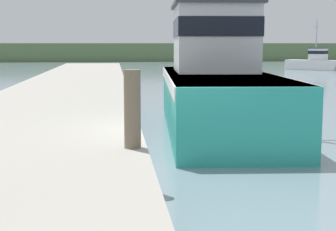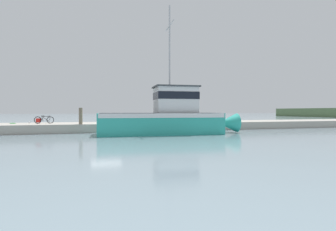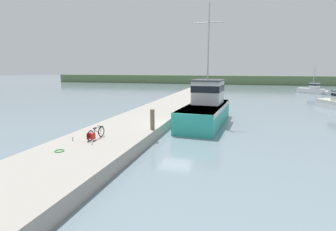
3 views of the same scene
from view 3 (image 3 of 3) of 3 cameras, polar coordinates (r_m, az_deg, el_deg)
The scene contains 10 objects.
ground_plane at distance 20.35m, azimuth 1.79°, elevation -4.06°, with size 320.00×320.00×0.00m, color gray.
dock_pier at distance 21.34m, azimuth -7.55°, elevation -2.41°, with size 5.17×80.00×0.77m, color #A39E93.
far_shoreline at distance 91.11m, azimuth 31.53°, elevation 6.43°, with size 180.00×5.00×2.75m, color #567047.
fishing_boat_main at distance 24.55m, azimuth 8.38°, elevation 1.84°, with size 3.91×12.05×10.66m.
boat_green_anchored at distance 60.80m, azimuth 28.94°, elevation 5.02°, with size 5.38×5.11×5.10m.
bicycle_touring at distance 16.47m, azimuth -15.73°, elevation -3.94°, with size 0.53×1.72×0.72m.
mooring_post at distance 18.41m, azimuth -3.42°, elevation -0.85°, with size 0.31×0.31×1.43m, color #756651.
hose_coil at distance 14.84m, azimuth -22.57°, elevation -7.11°, with size 0.50×0.50×0.05m, color green.
water_bottle_by_bike at distance 15.51m, azimuth -16.18°, elevation -5.67°, with size 0.07×0.07×0.22m, color silver.
water_bottle_on_curb at distance 16.66m, azimuth -20.04°, elevation -4.75°, with size 0.08×0.08×0.24m, color silver.
Camera 3 is at (4.52, -19.20, 5.01)m, focal length 28.00 mm.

